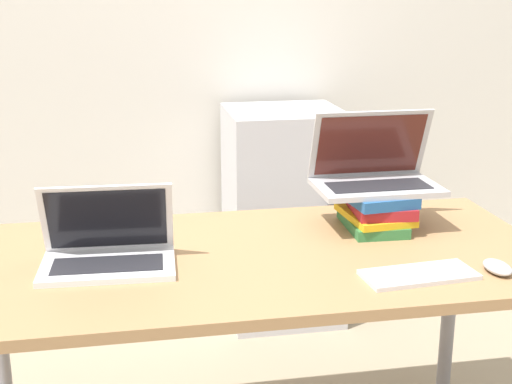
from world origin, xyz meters
The scene contains 8 objects.
wall_back centered at (0.00, 1.86, 1.35)m, with size 8.00×0.05×2.70m.
desk centered at (0.00, 0.40, 0.68)m, with size 1.66×0.80×0.75m.
laptop_left centered at (-0.40, 0.39, 0.80)m, with size 0.36×0.24×0.22m.
book_stack centered at (0.40, 0.56, 0.81)m, with size 0.21×0.27×0.12m.
laptop_on_books centered at (0.41, 0.59, 0.92)m, with size 0.37×0.24×0.24m.
wireless_keyboard centered at (0.38, 0.16, 0.76)m, with size 0.30×0.15×0.01m.
mouse centered at (0.60, 0.16, 0.77)m, with size 0.06×0.10×0.03m.
mini_fridge centered at (0.34, 1.55, 0.48)m, with size 0.49×0.49×0.95m.
Camera 1 is at (-0.34, -1.42, 1.47)m, focal length 50.00 mm.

